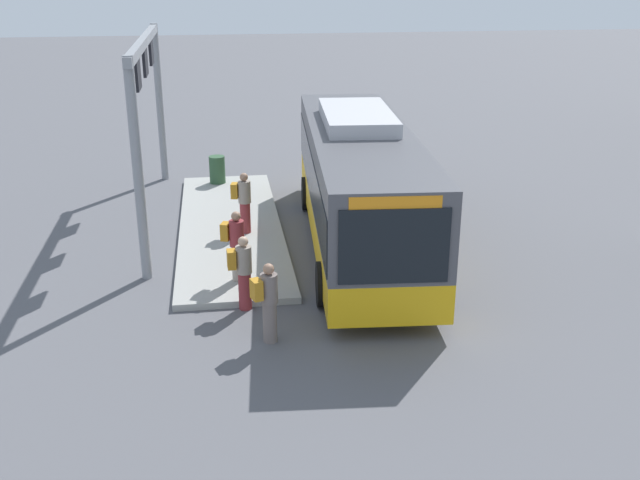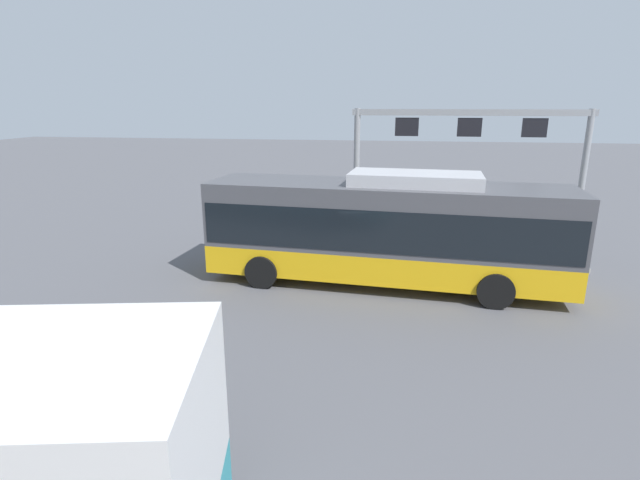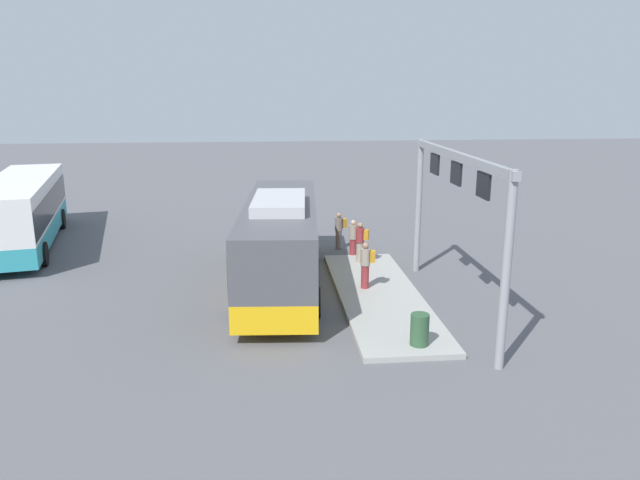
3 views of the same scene
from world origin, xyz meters
name	(u,v)px [view 2 (image 2 of 3)]	position (x,y,z in m)	size (l,w,h in m)	color
ground_plane	(383,283)	(0.00, 0.00, 0.00)	(120.00, 120.00, 0.00)	#56565B
platform_curb	(432,252)	(-1.66, -3.33, 0.08)	(10.00, 2.80, 0.16)	#9E9E99
bus_main	(386,227)	(-0.01, 0.00, 1.81)	(10.87, 3.30, 3.46)	#EAAD14
person_boarding	(254,228)	(4.94, -2.78, 0.89)	(0.46, 0.59, 1.67)	slate
person_waiting_near	(297,226)	(3.38, -3.19, 0.89)	(0.36, 0.54, 1.67)	maroon
person_waiting_mid	(329,223)	(2.16, -3.29, 1.05)	(0.46, 0.59, 1.67)	gray
person_waiting_far	(416,228)	(-1.01, -2.96, 1.05)	(0.41, 0.57, 1.67)	maroon
platform_sign_gantry	(468,148)	(-2.93, -5.40, 3.74)	(8.99, 0.24, 5.20)	gray
trash_bin	(554,241)	(-5.94, -3.61, 0.61)	(0.52, 0.52, 0.90)	#2D5133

